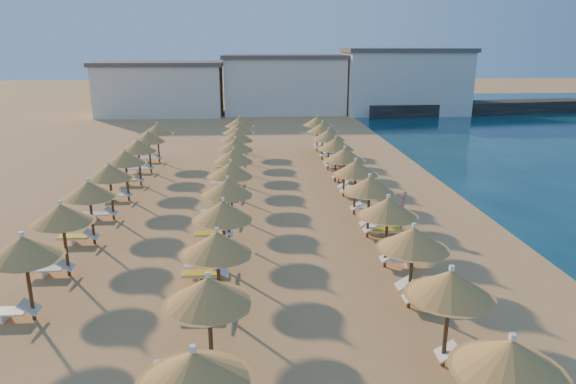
{
  "coord_description": "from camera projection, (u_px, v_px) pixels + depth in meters",
  "views": [
    {
      "loc": [
        -2.04,
        -21.33,
        8.67
      ],
      "look_at": [
        -0.42,
        4.0,
        1.3
      ],
      "focal_mm": 32.0,
      "sensor_mm": 36.0,
      "label": 1
    }
  ],
  "objects": [
    {
      "name": "loungers",
      "position": [
        258.0,
        209.0,
        26.85
      ],
      "size": [
        15.59,
        34.59,
        0.66
      ],
      "color": "white",
      "rests_on": "ground"
    },
    {
      "name": "jetty",
      "position": [
        478.0,
        108.0,
        65.6
      ],
      "size": [
        30.26,
        8.31,
        1.5
      ],
      "primitive_type": "cube",
      "rotation": [
        0.0,
        0.0,
        0.15
      ],
      "color": "black",
      "rests_on": "ground"
    },
    {
      "name": "parasol_row_east",
      "position": [
        356.0,
        169.0,
        26.33
      ],
      "size": [
        2.43,
        35.52,
        3.05
      ],
      "color": "brown",
      "rests_on": "ground"
    },
    {
      "name": "beachgoer_a",
      "position": [
        401.0,
        210.0,
        24.66
      ],
      "size": [
        0.57,
        0.76,
        1.9
      ],
      "primitive_type": "imported",
      "rotation": [
        0.0,
        0.0,
        -1.75
      ],
      "color": "tan",
      "rests_on": "ground"
    },
    {
      "name": "ground",
      "position": [
        303.0,
        244.0,
        22.99
      ],
      "size": [
        220.0,
        220.0,
        0.0
      ],
      "primitive_type": "plane",
      "color": "tan",
      "rests_on": "ground"
    },
    {
      "name": "beachgoer_c",
      "position": [
        341.0,
        170.0,
        33.06
      ],
      "size": [
        1.05,
        0.66,
        1.67
      ],
      "primitive_type": "imported",
      "rotation": [
        0.0,
        0.0,
        -0.28
      ],
      "color": "tan",
      "rests_on": "ground"
    },
    {
      "name": "parasol_row_west",
      "position": [
        231.0,
        171.0,
        25.94
      ],
      "size": [
        2.43,
        35.52,
        3.05
      ],
      "color": "brown",
      "rests_on": "ground"
    },
    {
      "name": "hotel_blocks",
      "position": [
        293.0,
        84.0,
        65.02
      ],
      "size": [
        46.28,
        10.03,
        8.1
      ],
      "color": "white",
      "rests_on": "ground"
    },
    {
      "name": "parasol_row_inland",
      "position": [
        118.0,
        165.0,
        27.15
      ],
      "size": [
        2.43,
        25.59,
        3.05
      ],
      "color": "brown",
      "rests_on": "ground"
    }
  ]
}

